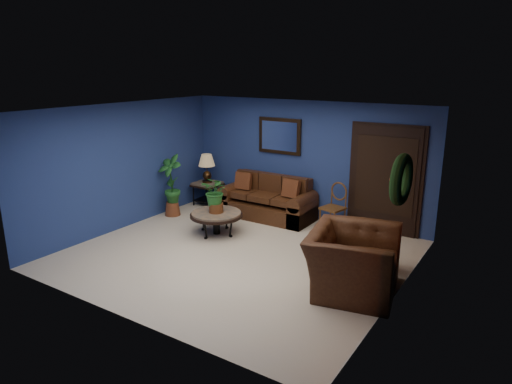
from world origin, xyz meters
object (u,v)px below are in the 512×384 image
Objects in this scene: sofa at (269,203)px; table_lamp at (207,165)px; side_chair at (335,203)px; armchair at (353,261)px; coffee_table at (216,215)px; end_table at (207,188)px.

sofa is 1.79m from table_lamp.
armchair is (1.26, -2.27, -0.09)m from side_chair.
armchair is at bearing -14.02° from coffee_table.
armchair is at bearing -47.97° from side_chair.
coffee_table is 3.18m from armchair.
sofa is 1.54m from side_chair.
sofa is 1.46× the size of armchair.
coffee_table is 1.98m from end_table.
coffee_table is at bearing -46.37° from end_table.
end_table reaches higher than coffee_table.
end_table is 0.93× the size of table_lamp.
sofa is 1.67m from end_table.
sofa is 3.57m from armchair.
side_chair reaches higher than sofa.
armchair is at bearing -38.72° from sofa.
armchair reaches higher than coffee_table.
coffee_table is 1.72× the size of end_table.
side_chair is at bearing 1.23° from table_lamp.
table_lamp reaches higher than sofa.
side_chair is at bearing 1.56° from sofa.
side_chair is at bearing 1.23° from end_table.
sofa reaches higher than end_table.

